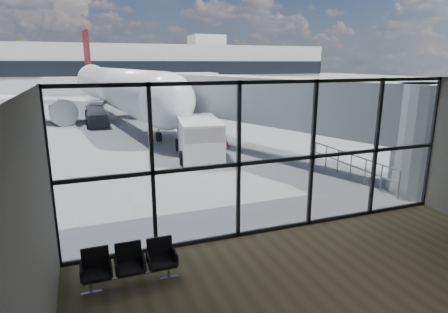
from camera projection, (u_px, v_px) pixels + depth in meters
ground at (126, 102)px, 47.70m from camera, size 220.00×220.00×0.00m
lounge_shell at (412, 202)px, 6.38m from camera, size 12.02×8.01×4.51m
glass_curtain_wall at (277, 159)px, 10.84m from camera, size 12.10×0.12×4.50m
jet_bridge at (296, 107)px, 18.80m from camera, size 8.00×16.50×4.33m
apron_railing at (351, 163)px, 16.29m from camera, size 0.06×5.46×1.11m
far_terminal at (107, 67)px, 66.42m from camera, size 80.00×12.20×11.00m
tree_5 at (23, 57)px, 70.21m from camera, size 6.27×6.27×9.03m
seating_row at (129, 262)px, 8.56m from camera, size 2.13×0.60×0.94m
airliner at (114, 87)px, 34.79m from camera, size 29.47×34.27×8.85m
service_van at (199, 138)px, 19.91m from camera, size 2.93×5.01×2.06m
belt_loader at (97, 118)px, 29.70m from camera, size 1.73×4.15×1.90m
traffic_cone_a at (181, 133)px, 25.37m from camera, size 0.46×0.46×0.65m
traffic_cone_b at (226, 142)px, 22.77m from camera, size 0.39×0.39×0.56m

